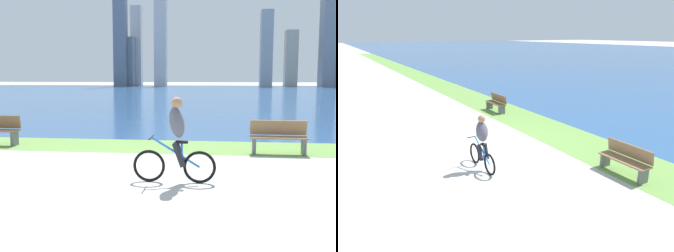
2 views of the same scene
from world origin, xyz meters
TOP-DOWN VIEW (x-y plane):
  - ground_plane at (0.00, 0.00)m, footprint 300.00×300.00m
  - grass_strip_bayside at (0.00, 2.97)m, footprint 120.00×2.35m
  - cyclist_lead at (1.44, -1.16)m, footprint 1.63×0.52m
  - bench_near_path at (-4.50, 2.63)m, footprint 1.50×0.47m
  - bench_far_along_path at (3.86, 2.19)m, footprint 1.50×0.47m

SIDE VIEW (x-z plane):
  - ground_plane at x=0.00m, z-range 0.00..0.00m
  - grass_strip_bayside at x=0.00m, z-range 0.00..0.01m
  - bench_near_path at x=-4.50m, z-range 0.00..0.90m
  - bench_far_along_path at x=3.86m, z-range 0.00..0.90m
  - cyclist_lead at x=1.44m, z-range 0.00..1.68m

